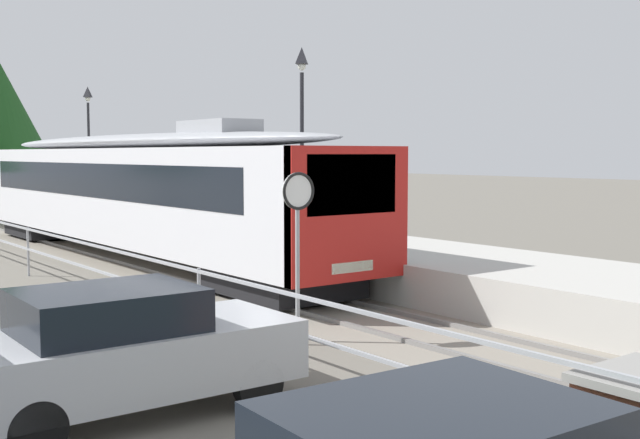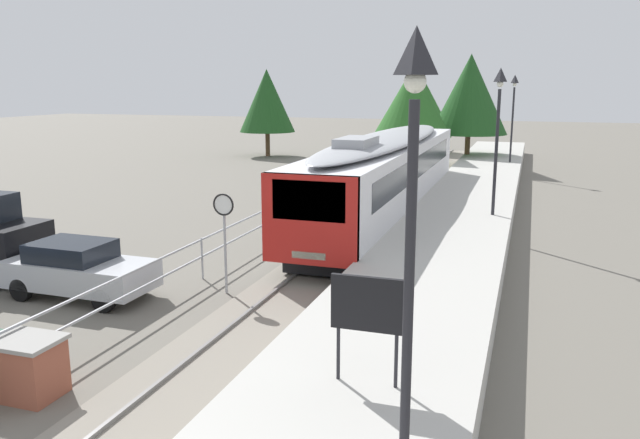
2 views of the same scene
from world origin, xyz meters
TOP-DOWN VIEW (x-y plane):
  - ground_plane at (-3.00, 22.00)m, footprint 160.00×160.00m
  - track_rails at (0.00, 22.00)m, footprint 3.20×60.00m
  - commuter_train at (0.00, 21.92)m, footprint 2.82×19.83m
  - station_platform at (3.25, 22.00)m, footprint 3.90×60.00m
  - platform_lamp_near_end at (4.51, 2.71)m, footprint 0.34×0.34m
  - platform_lamp_mid_platform at (4.51, 19.98)m, footprint 0.34×0.34m
  - platform_lamp_far_end at (4.51, 37.25)m, footprint 0.34×0.34m
  - platform_notice_board at (3.41, 5.25)m, footprint 1.20×0.08m
  - speed_limit_sign at (-2.03, 11.01)m, footprint 0.61×0.10m
  - brick_utility_cabinet at (-2.79, 4.53)m, footprint 1.21×0.99m
  - carpark_fence at (-3.30, 12.00)m, footprint 0.06×36.06m
  - parked_hatchback_silver at (-5.66, 9.49)m, footprint 4.02×1.82m
  - tree_behind_carpark at (1.51, 41.06)m, footprint 5.25×5.25m
  - tree_behind_station_far at (-14.48, 43.29)m, footprint 4.43×4.43m
  - tree_distant_left at (-1.82, 37.75)m, footprint 5.17×5.17m
  - tree_distant_centre at (-3.24, 49.60)m, footprint 4.89×4.89m

SIDE VIEW (x-z plane):
  - ground_plane at x=-3.00m, z-range 0.00..0.00m
  - track_rails at x=0.00m, z-range -0.04..0.10m
  - station_platform at x=3.25m, z-range 0.00..0.90m
  - brick_utility_cabinet at x=-2.79m, z-range 0.01..1.14m
  - parked_hatchback_silver at x=-5.66m, z-range 0.03..1.56m
  - carpark_fence at x=-3.30m, z-range 0.28..1.53m
  - speed_limit_sign at x=-2.03m, z-range 0.72..3.53m
  - commuter_train at x=0.00m, z-range 0.28..4.02m
  - platform_notice_board at x=3.41m, z-range 1.29..3.09m
  - tree_distant_centre at x=-3.24m, z-range 1.01..7.45m
  - tree_behind_station_far at x=-14.48m, z-range 0.96..7.84m
  - tree_distant_left at x=-1.82m, z-range 1.14..8.01m
  - platform_lamp_near_end at x=4.51m, z-range 1.95..7.30m
  - platform_lamp_mid_platform at x=4.51m, z-range 1.95..7.30m
  - platform_lamp_far_end at x=4.51m, z-range 1.95..7.30m
  - tree_behind_carpark at x=1.51m, z-range 1.15..8.86m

